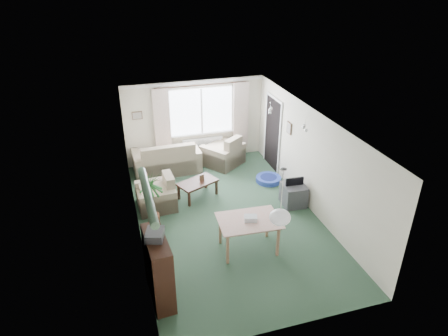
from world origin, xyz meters
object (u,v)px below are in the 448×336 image
object	(u,v)px
sofa	(166,156)
pet_bed	(268,179)
bookshelf	(159,268)
houseplant	(152,199)
tv_cube	(293,195)
armchair_left	(156,192)
dining_table	(248,235)
coffee_table	(198,189)
armchair_corner	(223,150)

from	to	relation	value
sofa	pet_bed	xyz separation A→B (m)	(2.51, -1.40, -0.39)
bookshelf	houseplant	world-z (taller)	bookshelf
bookshelf	tv_cube	xyz separation A→B (m)	(3.54, 2.11, -0.36)
armchair_left	houseplant	bearing A→B (deg)	-15.24
armchair_left	pet_bed	xyz separation A→B (m)	(3.06, 0.39, -0.34)
armchair_left	dining_table	size ratio (longest dim) A/B	0.81
coffee_table	pet_bed	bearing A→B (deg)	6.38
coffee_table	houseplant	xyz separation A→B (m)	(-1.21, -0.83, 0.41)
tv_cube	houseplant	bearing A→B (deg)	-179.49
coffee_table	pet_bed	world-z (taller)	coffee_table
dining_table	coffee_table	bearing A→B (deg)	102.42
sofa	coffee_table	bearing A→B (deg)	105.93
houseplant	dining_table	size ratio (longest dim) A/B	1.11
houseplant	tv_cube	bearing A→B (deg)	-2.76
armchair_corner	sofa	bearing A→B (deg)	-37.01
sofa	armchair_corner	world-z (taller)	sofa
sofa	bookshelf	bearing A→B (deg)	77.92
dining_table	sofa	bearing A→B (deg)	104.47
bookshelf	coffee_table	bearing A→B (deg)	61.87
houseplant	dining_table	distance (m)	2.29
sofa	pet_bed	size ratio (longest dim) A/B	2.73
coffee_table	tv_cube	distance (m)	2.36
sofa	dining_table	bearing A→B (deg)	103.08
houseplant	pet_bed	bearing A→B (deg)	18.23
armchair_corner	houseplant	size ratio (longest dim) A/B	0.81
armchair_corner	dining_table	distance (m)	3.97
houseplant	pet_bed	size ratio (longest dim) A/B	1.87
coffee_table	tv_cube	size ratio (longest dim) A/B	1.65
dining_table	tv_cube	size ratio (longest dim) A/B	1.94
sofa	tv_cube	bearing A→B (deg)	133.87
armchair_corner	coffee_table	world-z (taller)	armchair_corner
armchair_corner	armchair_left	size ratio (longest dim) A/B	1.11
sofa	tv_cube	size ratio (longest dim) A/B	3.15
dining_table	pet_bed	bearing A→B (deg)	59.66
sofa	tv_cube	world-z (taller)	sofa
armchair_corner	tv_cube	bearing A→B (deg)	75.37
armchair_corner	houseplant	world-z (taller)	houseplant
houseplant	dining_table	bearing A→B (deg)	-40.79
armchair_left	houseplant	world-z (taller)	houseplant
coffee_table	bookshelf	distance (m)	3.43
pet_bed	houseplant	bearing A→B (deg)	-161.77
armchair_corner	dining_table	bearing A→B (deg)	45.10
sofa	armchair_corner	xyz separation A→B (m)	(1.62, -0.02, -0.01)
coffee_table	bookshelf	size ratio (longest dim) A/B	0.77
tv_cube	pet_bed	distance (m)	1.24
armchair_left	houseplant	xyz separation A→B (m)	(-0.15, -0.67, 0.22)
houseplant	armchair_corner	bearing A→B (deg)	46.33
armchair_corner	bookshelf	size ratio (longest dim) A/B	0.81
armchair_corner	pet_bed	distance (m)	1.68
bookshelf	houseplant	size ratio (longest dim) A/B	1.00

